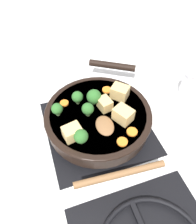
# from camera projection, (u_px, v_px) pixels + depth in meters

# --- Properties ---
(ground_plane) EXTENTS (2.40, 2.40, 0.00)m
(ground_plane) POSITION_uv_depth(u_px,v_px,m) (98.00, 128.00, 0.68)
(ground_plane) COLOR white
(front_burner_grate) EXTENTS (0.31, 0.31, 0.03)m
(front_burner_grate) POSITION_uv_depth(u_px,v_px,m) (98.00, 125.00, 0.67)
(front_burner_grate) COLOR black
(front_burner_grate) RESTS_ON ground_plane
(skillet_pan) EXTENTS (0.35, 0.41, 0.05)m
(skillet_pan) POSITION_uv_depth(u_px,v_px,m) (98.00, 116.00, 0.64)
(skillet_pan) COLOR black
(skillet_pan) RESTS_ON front_burner_grate
(wooden_spoon) EXTENTS (0.21, 0.19, 0.02)m
(wooden_spoon) POSITION_uv_depth(u_px,v_px,m) (112.00, 150.00, 0.53)
(wooden_spoon) COLOR brown
(wooden_spoon) RESTS_ON skillet_pan
(tofu_cube_center_large) EXTENTS (0.05, 0.04, 0.04)m
(tofu_cube_center_large) POSITION_uv_depth(u_px,v_px,m) (72.00, 132.00, 0.55)
(tofu_cube_center_large) COLOR #DBB770
(tofu_cube_center_large) RESTS_ON skillet_pan
(tofu_cube_near_handle) EXTENTS (0.06, 0.06, 0.04)m
(tofu_cube_near_handle) POSITION_uv_depth(u_px,v_px,m) (123.00, 115.00, 0.59)
(tofu_cube_near_handle) COLOR #DBB770
(tofu_cube_near_handle) RESTS_ON skillet_pan
(tofu_cube_east_chunk) EXTENTS (0.04, 0.05, 0.03)m
(tofu_cube_east_chunk) POSITION_uv_depth(u_px,v_px,m) (105.00, 104.00, 0.62)
(tofu_cube_east_chunk) COLOR #DBB770
(tofu_cube_east_chunk) RESTS_ON skillet_pan
(tofu_cube_west_chunk) EXTENTS (0.06, 0.06, 0.04)m
(tofu_cube_west_chunk) POSITION_uv_depth(u_px,v_px,m) (120.00, 92.00, 0.65)
(tofu_cube_west_chunk) COLOR #DBB770
(tofu_cube_west_chunk) RESTS_ON skillet_pan
(broccoli_floret_near_spoon) EXTENTS (0.04, 0.04, 0.05)m
(broccoli_floret_near_spoon) POSITION_uv_depth(u_px,v_px,m) (93.00, 97.00, 0.62)
(broccoli_floret_near_spoon) COLOR #709956
(broccoli_floret_near_spoon) RESTS_ON skillet_pan
(broccoli_floret_center_top) EXTENTS (0.03, 0.03, 0.04)m
(broccoli_floret_center_top) POSITION_uv_depth(u_px,v_px,m) (57.00, 109.00, 0.60)
(broccoli_floret_center_top) COLOR #709956
(broccoli_floret_center_top) RESTS_ON skillet_pan
(broccoli_floret_east_rim) EXTENTS (0.03, 0.03, 0.04)m
(broccoli_floret_east_rim) POSITION_uv_depth(u_px,v_px,m) (88.00, 109.00, 0.60)
(broccoli_floret_east_rim) COLOR #709956
(broccoli_floret_east_rim) RESTS_ON skillet_pan
(broccoli_floret_west_rim) EXTENTS (0.03, 0.03, 0.04)m
(broccoli_floret_west_rim) POSITION_uv_depth(u_px,v_px,m) (77.00, 97.00, 0.63)
(broccoli_floret_west_rim) COLOR #709956
(broccoli_floret_west_rim) RESTS_ON skillet_pan
(broccoli_floret_north_edge) EXTENTS (0.04, 0.04, 0.04)m
(broccoli_floret_north_edge) POSITION_uv_depth(u_px,v_px,m) (81.00, 136.00, 0.54)
(broccoli_floret_north_edge) COLOR #709956
(broccoli_floret_north_edge) RESTS_ON skillet_pan
(carrot_slice_orange_thin) EXTENTS (0.03, 0.03, 0.01)m
(carrot_slice_orange_thin) POSITION_uv_depth(u_px,v_px,m) (107.00, 90.00, 0.68)
(carrot_slice_orange_thin) COLOR orange
(carrot_slice_orange_thin) RESTS_ON skillet_pan
(carrot_slice_near_center) EXTENTS (0.03, 0.03, 0.01)m
(carrot_slice_near_center) POSITION_uv_depth(u_px,v_px,m) (132.00, 132.00, 0.57)
(carrot_slice_near_center) COLOR orange
(carrot_slice_near_center) RESTS_ON skillet_pan
(carrot_slice_edge_slice) EXTENTS (0.03, 0.03, 0.01)m
(carrot_slice_edge_slice) POSITION_uv_depth(u_px,v_px,m) (122.00, 142.00, 0.55)
(carrot_slice_edge_slice) COLOR orange
(carrot_slice_edge_slice) RESTS_ON skillet_pan
(carrot_slice_under_broccoli) EXTENTS (0.03, 0.03, 0.01)m
(carrot_slice_under_broccoli) POSITION_uv_depth(u_px,v_px,m) (64.00, 103.00, 0.64)
(carrot_slice_under_broccoli) COLOR orange
(carrot_slice_under_broccoli) RESTS_ON skillet_pan
(salt_shaker) EXTENTS (0.04, 0.04, 0.09)m
(salt_shaker) POSITION_uv_depth(u_px,v_px,m) (186.00, 84.00, 0.75)
(salt_shaker) COLOR white
(salt_shaker) RESTS_ON ground_plane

